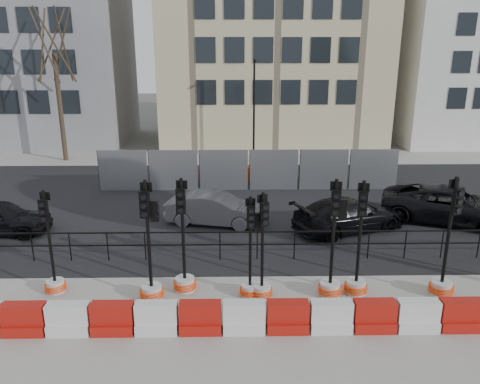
{
  "coord_description": "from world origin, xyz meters",
  "views": [
    {
      "loc": [
        -0.79,
        -12.66,
        6.59
      ],
      "look_at": [
        -0.52,
        3.0,
        1.76
      ],
      "focal_mm": 35.0,
      "sensor_mm": 36.0,
      "label": 1
    }
  ],
  "objects_px": {
    "traffic_signal_a": "(54,272)",
    "car_c": "(348,215)",
    "traffic_signal_h": "(444,272)",
    "traffic_signal_d": "(250,274)"
  },
  "relations": [
    {
      "from": "traffic_signal_a",
      "to": "traffic_signal_h",
      "type": "relative_size",
      "value": 0.88
    },
    {
      "from": "traffic_signal_h",
      "to": "car_c",
      "type": "height_order",
      "value": "traffic_signal_h"
    },
    {
      "from": "traffic_signal_a",
      "to": "car_c",
      "type": "xyz_separation_m",
      "value": [
        9.33,
        4.52,
        0.01
      ]
    },
    {
      "from": "traffic_signal_a",
      "to": "traffic_signal_h",
      "type": "distance_m",
      "value": 10.79
    },
    {
      "from": "traffic_signal_a",
      "to": "traffic_signal_d",
      "type": "height_order",
      "value": "traffic_signal_a"
    },
    {
      "from": "traffic_signal_a",
      "to": "car_c",
      "type": "bearing_deg",
      "value": 29.65
    },
    {
      "from": "traffic_signal_d",
      "to": "traffic_signal_h",
      "type": "distance_m",
      "value": 5.31
    },
    {
      "from": "car_c",
      "to": "traffic_signal_a",
      "type": "bearing_deg",
      "value": 93.09
    },
    {
      "from": "traffic_signal_a",
      "to": "car_c",
      "type": "distance_m",
      "value": 10.37
    },
    {
      "from": "traffic_signal_d",
      "to": "car_c",
      "type": "relative_size",
      "value": 0.62
    }
  ]
}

